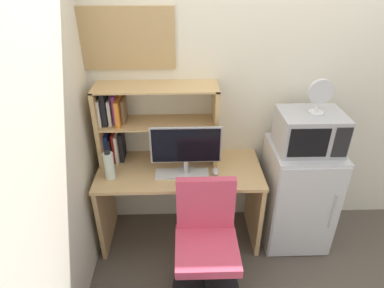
% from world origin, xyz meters
% --- Properties ---
extents(wall_back, '(6.40, 0.04, 2.60)m').
position_xyz_m(wall_back, '(0.40, 0.02, 1.30)').
color(wall_back, silver).
rests_on(wall_back, ground_plane).
extents(desk, '(1.34, 0.59, 0.74)m').
position_xyz_m(desk, '(-0.88, -0.29, 0.52)').
color(desk, tan).
rests_on(desk, ground_plane).
extents(hutch_bookshelf, '(0.95, 0.29, 0.66)m').
position_xyz_m(hutch_bookshelf, '(-1.19, -0.13, 1.11)').
color(hutch_bookshelf, tan).
rests_on(hutch_bookshelf, desk).
extents(monitor, '(0.54, 0.21, 0.42)m').
position_xyz_m(monitor, '(-0.83, -0.37, 0.98)').
color(monitor, '#B7B7BC').
rests_on(monitor, desk).
extents(keyboard, '(0.42, 0.14, 0.02)m').
position_xyz_m(keyboard, '(-0.86, -0.38, 0.75)').
color(keyboard, silver).
rests_on(keyboard, desk).
extents(computer_mouse, '(0.05, 0.10, 0.04)m').
position_xyz_m(computer_mouse, '(-0.60, -0.37, 0.76)').
color(computer_mouse, silver).
rests_on(computer_mouse, desk).
extents(water_bottle, '(0.08, 0.08, 0.24)m').
position_xyz_m(water_bottle, '(-1.42, -0.40, 0.86)').
color(water_bottle, silver).
rests_on(water_bottle, desk).
extents(mini_fridge, '(0.54, 0.55, 0.93)m').
position_xyz_m(mini_fridge, '(0.12, -0.31, 0.47)').
color(mini_fridge, silver).
rests_on(mini_fridge, ground_plane).
extents(microwave, '(0.48, 0.38, 0.30)m').
position_xyz_m(microwave, '(0.12, -0.31, 1.08)').
color(microwave, '#ADADB2').
rests_on(microwave, mini_fridge).
extents(desk_fan, '(0.18, 0.11, 0.27)m').
position_xyz_m(desk_fan, '(0.14, -0.31, 1.39)').
color(desk_fan, silver).
rests_on(desk_fan, microwave).
extents(desk_chair, '(0.51, 0.51, 0.91)m').
position_xyz_m(desk_chair, '(-0.69, -0.81, 0.39)').
color(desk_chair, black).
rests_on(desk_chair, ground_plane).
extents(wall_corkboard, '(0.79, 0.02, 0.45)m').
position_xyz_m(wall_corkboard, '(-1.30, -0.01, 1.72)').
color(wall_corkboard, tan).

